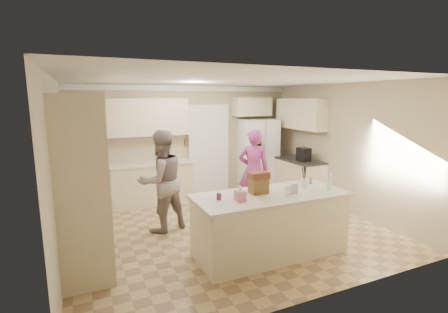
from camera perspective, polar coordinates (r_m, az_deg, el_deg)
name	(u,v)px	position (r m, az deg, el deg)	size (l,w,h in m)	color
floor	(227,229)	(5.95, 0.51, -12.66)	(5.20, 4.60, 0.02)	tan
ceiling	(227,79)	(5.49, 0.55, 13.43)	(5.20, 4.60, 0.02)	white
wall_back	(186,141)	(7.71, -6.64, 2.64)	(5.20, 0.02, 2.60)	#BEAF8F
wall_front	(316,192)	(3.66, 15.86, -6.01)	(5.20, 0.02, 2.60)	#BEAF8F
wall_left	(57,171)	(5.10, -27.26, -2.25)	(0.02, 4.60, 2.60)	#BEAF8F
wall_right	(343,148)	(7.06, 20.19, 1.40)	(0.02, 4.60, 2.60)	#BEAF8F
crown_back	(186,88)	(7.60, -6.71, 11.83)	(5.20, 0.08, 0.12)	white
pantry_bank	(82,174)	(5.31, -23.70, -2.91)	(0.60, 2.60, 2.35)	beige
back_base_cab	(141,185)	(7.32, -14.41, -4.89)	(2.20, 0.60, 0.88)	beige
back_countertop	(140,164)	(7.20, -14.56, -1.37)	(2.24, 0.63, 0.04)	beige
back_upper_cab	(137,117)	(7.21, -15.09, 6.64)	(2.20, 0.35, 0.80)	beige
doorway_opening	(209,151)	(7.90, -2.73, 1.04)	(0.90, 0.06, 2.10)	black
doorway_casing	(209,151)	(7.87, -2.64, 1.00)	(1.02, 0.03, 2.22)	white
wall_frame_upper	(187,131)	(7.65, -6.44, 4.47)	(0.15, 0.02, 0.20)	brown
wall_frame_lower	(188,142)	(7.68, -6.40, 2.47)	(0.15, 0.02, 0.20)	brown
refrigerator	(257,155)	(8.13, 5.89, 0.19)	(0.90, 0.70, 1.80)	white
fridge_seam	(265,158)	(7.83, 7.18, -0.22)	(0.01, 0.02, 1.78)	gray
fridge_dispenser	(257,148)	(7.67, 5.86, 1.48)	(0.22, 0.03, 0.35)	black
fridge_handle_l	(263,152)	(7.77, 6.95, 0.82)	(0.02, 0.02, 0.85)	silver
fridge_handle_r	(267,152)	(7.82, 7.58, 0.87)	(0.02, 0.02, 0.85)	silver
over_fridge_cab	(252,107)	(8.13, 4.94, 8.71)	(0.95, 0.35, 0.45)	beige
right_base_cab	(299,180)	(7.76, 13.01, -3.96)	(0.60, 1.20, 0.88)	beige
right_countertop	(299,160)	(7.66, 13.09, -0.63)	(0.63, 1.24, 0.04)	#2D2B28
right_upper_cab	(301,114)	(7.78, 13.30, 7.31)	(0.35, 1.50, 0.70)	beige
coffee_maker	(304,154)	(7.45, 13.82, 0.37)	(0.22, 0.28, 0.30)	black
island_base	(270,225)	(4.97, 8.07, -11.87)	(2.20, 0.90, 0.88)	beige
island_top	(271,195)	(4.82, 8.20, -6.78)	(2.28, 0.96, 0.05)	beige
utensil_crock	(305,183)	(5.19, 14.03, -4.60)	(0.13, 0.13, 0.15)	white
tissue_box	(240,195)	(4.44, 2.87, -6.86)	(0.13, 0.13, 0.14)	#D47190
tissue_plume	(240,188)	(4.41, 2.88, -5.49)	(0.08, 0.08, 0.08)	white
dollhouse_body	(258,186)	(4.79, 6.08, -5.16)	(0.26, 0.18, 0.22)	brown
dollhouse_roof	(259,175)	(4.75, 6.11, -3.30)	(0.28, 0.20, 0.10)	#592D1E
jam_jar	(219,196)	(4.48, -0.88, -7.04)	(0.07, 0.07, 0.09)	#59263F
greeting_card_a	(287,191)	(4.71, 11.09, -5.93)	(0.12, 0.01, 0.16)	white
greeting_card_b	(294,189)	(4.83, 12.21, -5.56)	(0.12, 0.01, 0.16)	silver
water_bottle	(329,181)	(5.23, 18.01, -4.20)	(0.07, 0.07, 0.24)	silver
shaker_salt	(307,182)	(5.43, 14.34, -4.29)	(0.05, 0.05, 0.09)	#3552A6
shaker_pepper	(310,181)	(5.48, 14.91, -4.20)	(0.05, 0.05, 0.09)	#3552A6
teen_boy	(161,181)	(5.72, -10.96, -4.27)	(0.86, 0.67, 1.78)	gray
teen_girl	(253,171)	(6.62, 5.18, -2.50)	(0.62, 0.41, 1.71)	#A33589
fridge_magnets	(265,158)	(7.82, 7.21, -0.23)	(0.76, 0.02, 1.44)	tan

